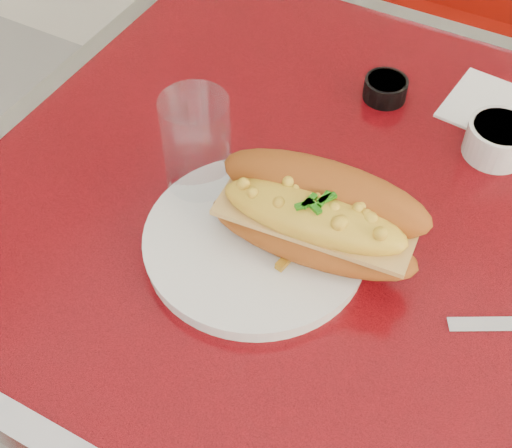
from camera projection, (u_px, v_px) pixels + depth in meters
The scene contains 9 objects.
diner_table at pixel (442, 328), 0.92m from camera, with size 1.23×0.83×0.77m.
dinner_plate at pixel (256, 241), 0.79m from camera, with size 0.33×0.33×0.02m.
mac_hoagie at pixel (317, 214), 0.75m from camera, with size 0.24×0.13×0.10m.
fries_pile at pixel (306, 209), 0.79m from camera, with size 0.12×0.11×0.03m, color gold, non-canonical shape.
fork at pixel (318, 232), 0.79m from camera, with size 0.02×0.16×0.00m.
gravy_ramekin at pixel (498, 139), 0.88m from camera, with size 0.08×0.08×0.04m.
sauce_cup_left at pixel (386, 88), 0.96m from camera, with size 0.08×0.08×0.03m.
water_tumbler at pixel (197, 149), 0.80m from camera, with size 0.08×0.08×0.14m, color silver.
paper_napkin at pixel (494, 107), 0.95m from camera, with size 0.12×0.12×0.00m, color white.
Camera 1 is at (0.02, -0.55, 1.40)m, focal length 50.00 mm.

